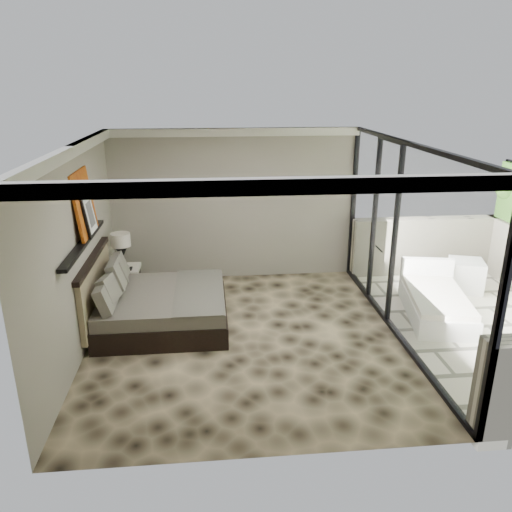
{
  "coord_description": "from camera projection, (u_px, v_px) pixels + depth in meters",
  "views": [
    {
      "loc": [
        -0.48,
        -6.52,
        3.54
      ],
      "look_at": [
        0.2,
        0.4,
        1.13
      ],
      "focal_mm": 35.0,
      "sensor_mm": 36.0,
      "label": 1
    }
  ],
  "objects": [
    {
      "name": "lounger",
      "position": [
        435.0,
        302.0,
        8.01
      ],
      "size": [
        1.21,
        1.9,
        0.69
      ],
      "rotation": [
        0.0,
        0.0,
        -0.2
      ],
      "color": "white",
      "rests_on": "terrace_slab"
    },
    {
      "name": "bed",
      "position": [
        156.0,
        305.0,
        7.63
      ],
      "size": [
        1.98,
        1.92,
        1.09
      ],
      "color": "black",
      "rests_on": "floor"
    },
    {
      "name": "ceiling",
      "position": [
        244.0,
        145.0,
        6.42
      ],
      "size": [
        4.5,
        5.0,
        0.02
      ],
      "primitive_type": "cube",
      "color": "silver",
      "rests_on": "back_wall"
    },
    {
      "name": "ottoman",
      "position": [
        466.0,
        275.0,
        8.94
      ],
      "size": [
        0.7,
        0.7,
        0.56
      ],
      "primitive_type": "cube",
      "rotation": [
        0.0,
        0.0,
        -0.31
      ],
      "color": "silver",
      "rests_on": "terrace_slab"
    },
    {
      "name": "glass_wall",
      "position": [
        402.0,
        242.0,
        7.09
      ],
      "size": [
        0.08,
        5.0,
        2.8
      ],
      "primitive_type": "cube",
      "color": "white",
      "rests_on": "floor"
    },
    {
      "name": "back_wall",
      "position": [
        234.0,
        206.0,
        9.22
      ],
      "size": [
        4.5,
        0.02,
        2.8
      ],
      "primitive_type": "cube",
      "color": "gray",
      "rests_on": "floor"
    },
    {
      "name": "picture_ledge",
      "position": [
        84.0,
        243.0,
        6.74
      ],
      "size": [
        0.12,
        2.2,
        0.05
      ],
      "primitive_type": "cube",
      "color": "black",
      "rests_on": "left_wall"
    },
    {
      "name": "framed_print",
      "position": [
        89.0,
        214.0,
        6.92
      ],
      "size": [
        0.11,
        0.5,
        0.6
      ],
      "primitive_type": "cube",
      "rotation": [
        0.0,
        -0.14,
        0.0
      ],
      "color": "black",
      "rests_on": "picture_ledge"
    },
    {
      "name": "left_wall",
      "position": [
        78.0,
        252.0,
        6.67
      ],
      "size": [
        0.02,
        5.0,
        2.8
      ],
      "primitive_type": "cube",
      "color": "gray",
      "rests_on": "floor"
    },
    {
      "name": "abstract_canvas",
      "position": [
        84.0,
        203.0,
        6.89
      ],
      "size": [
        0.13,
        0.9,
        0.9
      ],
      "primitive_type": "cube",
      "rotation": [
        0.0,
        -0.1,
        0.0
      ],
      "color": "#9E220D",
      "rests_on": "picture_ledge"
    },
    {
      "name": "nightstand",
      "position": [
        126.0,
        281.0,
        8.73
      ],
      "size": [
        0.66,
        0.66,
        0.51
      ],
      "primitive_type": "cube",
      "rotation": [
        0.0,
        0.0,
        0.34
      ],
      "color": "black",
      "rests_on": "floor"
    },
    {
      "name": "terrace_slab",
      "position": [
        487.0,
        329.0,
        7.71
      ],
      "size": [
        3.0,
        5.0,
        0.12
      ],
      "primitive_type": "cube",
      "color": "#BCBAA1",
      "rests_on": "ground"
    },
    {
      "name": "floor",
      "position": [
        245.0,
        337.0,
        7.34
      ],
      "size": [
        5.0,
        5.0,
        0.0
      ],
      "primitive_type": "plane",
      "color": "black",
      "rests_on": "ground"
    },
    {
      "name": "table_lamp",
      "position": [
        121.0,
        246.0,
        8.55
      ],
      "size": [
        0.33,
        0.33,
        0.61
      ],
      "color": "black",
      "rests_on": "nightstand"
    }
  ]
}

